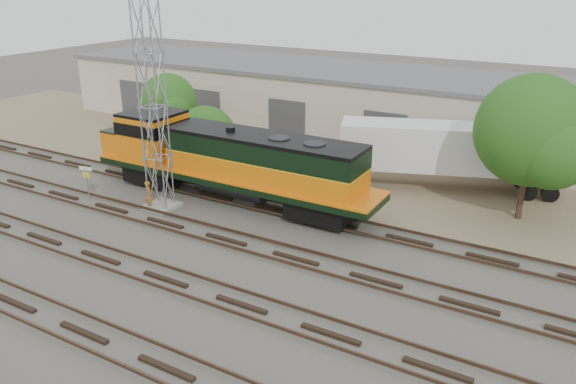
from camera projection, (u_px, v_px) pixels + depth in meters
The scene contains 12 objects.
ground at pixel (208, 253), 26.93m from camera, with size 140.00×140.00×0.00m, color #47423A.
dirt_strip at pixel (340, 165), 39.02m from camera, with size 80.00×16.00×0.02m, color #726047.
tracks at pixel (166, 279), 24.48m from camera, with size 80.00×20.40×0.28m.
warehouse at pixel (384, 106), 44.46m from camera, with size 58.40×10.40×5.30m.
locomotive at pixel (227, 160), 32.27m from camera, with size 18.19×3.19×4.37m.
signal_tower at pixel (154, 111), 30.04m from camera, with size 1.70×1.70×11.53m.
sign_post at pixel (87, 177), 32.48m from camera, with size 0.88×0.18×2.16m.
worker at pixel (149, 195), 31.69m from camera, with size 0.60×0.40×1.65m, color orange.
semi_trailer at pixel (456, 150), 33.89m from camera, with size 13.28×6.90×4.05m.
tree_west at pixel (169, 104), 42.01m from camera, with size 4.48×4.27×5.58m.
tree_mid at pixel (207, 139), 38.87m from camera, with size 4.48×4.26×4.26m.
tree_east at pixel (537, 135), 28.59m from camera, with size 6.13×5.84×7.89m.
Camera 1 is at (15.31, -18.86, 12.59)m, focal length 35.00 mm.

